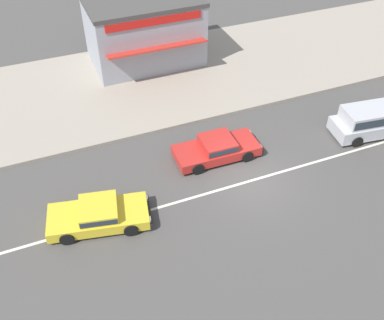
{
  "coord_description": "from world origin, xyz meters",
  "views": [
    {
      "loc": [
        -8.3,
        -12.99,
        14.48
      ],
      "look_at": [
        -2.44,
        1.54,
        0.8
      ],
      "focal_mm": 42.0,
      "sensor_mm": 36.0,
      "label": 1
    }
  ],
  "objects_px": {
    "sedan_yellow_0": "(99,214)",
    "minivan_silver_4": "(372,120)",
    "sedan_red_1": "(217,148)",
    "shopfront_corner_warung": "(144,30)"
  },
  "relations": [
    {
      "from": "sedan_yellow_0",
      "to": "minivan_silver_4",
      "type": "xyz_separation_m",
      "value": [
        14.52,
        0.86,
        0.31
      ]
    },
    {
      "from": "sedan_red_1",
      "to": "minivan_silver_4",
      "type": "relative_size",
      "value": 0.94
    },
    {
      "from": "sedan_yellow_0",
      "to": "shopfront_corner_warung",
      "type": "distance_m",
      "value": 13.97
    },
    {
      "from": "sedan_red_1",
      "to": "shopfront_corner_warung",
      "type": "height_order",
      "value": "shopfront_corner_warung"
    },
    {
      "from": "minivan_silver_4",
      "to": "shopfront_corner_warung",
      "type": "distance_m",
      "value": 14.5
    },
    {
      "from": "sedan_yellow_0",
      "to": "shopfront_corner_warung",
      "type": "relative_size",
      "value": 0.66
    },
    {
      "from": "sedan_yellow_0",
      "to": "minivan_silver_4",
      "type": "relative_size",
      "value": 0.99
    },
    {
      "from": "sedan_red_1",
      "to": "shopfront_corner_warung",
      "type": "xyz_separation_m",
      "value": [
        -0.34,
        10.4,
        1.66
      ]
    },
    {
      "from": "shopfront_corner_warung",
      "to": "minivan_silver_4",
      "type": "bearing_deg",
      "value": -53.81
    },
    {
      "from": "minivan_silver_4",
      "to": "shopfront_corner_warung",
      "type": "relative_size",
      "value": 0.66
    }
  ]
}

